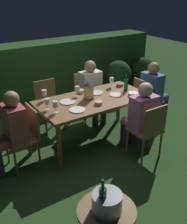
{
  "coord_description": "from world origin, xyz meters",
  "views": [
    {
      "loc": [
        -2.13,
        -3.21,
        2.37
      ],
      "look_at": [
        0.0,
        0.0,
        0.53
      ],
      "focal_mm": 43.09,
      "sensor_mm": 36.0,
      "label": 1
    }
  ],
  "objects": [
    {
      "name": "wine_glass_a",
      "position": [
        -0.76,
        0.03,
        0.88
      ],
      "size": [
        0.08,
        0.08,
        0.17
      ],
      "color": "silver",
      "rests_on": "dining_table"
    },
    {
      "name": "chair_side_left_b",
      "position": [
        0.4,
        -0.83,
        0.49
      ],
      "size": [
        0.42,
        0.4,
        0.87
      ],
      "color": "brown",
      "rests_on": "ground"
    },
    {
      "name": "bowl_salad",
      "position": [
        -0.06,
        -0.22,
        0.79
      ],
      "size": [
        0.12,
        0.12,
        0.05
      ],
      "color": "#BCAD8E",
      "rests_on": "dining_table"
    },
    {
      "name": "bowl_bread",
      "position": [
        0.6,
        -0.24,
        0.79
      ],
      "size": [
        0.16,
        0.16,
        0.05
      ],
      "color": "silver",
      "rests_on": "dining_table"
    },
    {
      "name": "person_in_cream",
      "position": [
        0.4,
        0.64,
        0.64
      ],
      "size": [
        0.38,
        0.47,
        1.15
      ],
      "color": "white",
      "rests_on": "ground"
    },
    {
      "name": "chair_side_right_b",
      "position": [
        0.4,
        0.83,
        0.49
      ],
      "size": [
        0.42,
        0.4,
        0.87
      ],
      "color": "brown",
      "rests_on": "ground"
    },
    {
      "name": "green_bottle_on_table",
      "position": [
        0.64,
        -0.01,
        0.87
      ],
      "size": [
        0.07,
        0.07,
        0.29
      ],
      "color": "#144723",
      "rests_on": "dining_table"
    },
    {
      "name": "bowl_dip",
      "position": [
        -0.04,
        0.33,
        0.79
      ],
      "size": [
        0.12,
        0.12,
        0.05
      ],
      "color": "#BCAD8E",
      "rests_on": "dining_table"
    },
    {
      "name": "ground_plane",
      "position": [
        0.0,
        0.0,
        0.0
      ],
      "size": [
        16.0,
        16.0,
        0.0
      ],
      "primitive_type": "plane",
      "color": "#26471E"
    },
    {
      "name": "ice_bucket",
      "position": [
        -1.09,
        -1.84,
        0.72
      ],
      "size": [
        0.26,
        0.26,
        0.34
      ],
      "color": "#B2B7BF",
      "rests_on": "side_table"
    },
    {
      "name": "hedge_backdrop",
      "position": [
        0.0,
        2.13,
        0.64
      ],
      "size": [
        5.63,
        0.62,
        1.27
      ],
      "primitive_type": "cube",
      "color": "#234C1E",
      "rests_on": "ground"
    },
    {
      "name": "potted_plant_by_hedge",
      "position": [
        1.6,
        1.38,
        0.5
      ],
      "size": [
        0.58,
        0.58,
        0.82
      ],
      "color": "#9E5133",
      "rests_on": "ground"
    },
    {
      "name": "chair_head_near",
      "position": [
        -1.13,
        0.0,
        0.49
      ],
      "size": [
        0.4,
        0.42,
        0.87
      ],
      "color": "brown",
      "rests_on": "ground"
    },
    {
      "name": "bowl_olives",
      "position": [
        0.7,
        0.23,
        0.79
      ],
      "size": [
        0.12,
        0.12,
        0.05
      ],
      "color": "#9E5138",
      "rests_on": "dining_table"
    },
    {
      "name": "dining_table",
      "position": [
        0.0,
        0.0,
        0.7
      ],
      "size": [
        1.76,
        0.89,
        0.76
      ],
      "color": "brown",
      "rests_on": "ground"
    },
    {
      "name": "plate_d",
      "position": [
        -0.4,
        0.1,
        0.77
      ],
      "size": [
        0.24,
        0.24,
        0.01
      ],
      "primitive_type": "cylinder",
      "color": "white",
      "rests_on": "dining_table"
    },
    {
      "name": "wine_glass_b",
      "position": [
        -0.71,
        -0.12,
        0.88
      ],
      "size": [
        0.08,
        0.08,
        0.17
      ],
      "color": "silver",
      "rests_on": "dining_table"
    },
    {
      "name": "plate_c",
      "position": [
        0.17,
        0.17,
        0.77
      ],
      "size": [
        0.22,
        0.22,
        0.01
      ],
      "primitive_type": "cylinder",
      "color": "silver",
      "rests_on": "dining_table"
    },
    {
      "name": "chair_side_right_a",
      "position": [
        -0.4,
        0.83,
        0.49
      ],
      "size": [
        0.42,
        0.4,
        0.87
      ],
      "color": "brown",
      "rests_on": "ground"
    },
    {
      "name": "person_in_rust",
      "position": [
        -1.32,
        0.0,
        0.64
      ],
      "size": [
        0.48,
        0.38,
        1.15
      ],
      "color": "#9E4C47",
      "rests_on": "ground"
    },
    {
      "name": "plate_b",
      "position": [
        -0.42,
        -0.23,
        0.77
      ],
      "size": [
        0.23,
        0.23,
        0.01
      ],
      "primitive_type": "cylinder",
      "color": "white",
      "rests_on": "dining_table"
    },
    {
      "name": "person_in_blue",
      "position": [
        1.32,
        0.0,
        0.64
      ],
      "size": [
        0.48,
        0.38,
        1.15
      ],
      "color": "#426699",
      "rests_on": "ground"
    },
    {
      "name": "chair_head_far",
      "position": [
        1.13,
        0.0,
        0.49
      ],
      "size": [
        0.4,
        0.42,
        0.87
      ],
      "color": "brown",
      "rests_on": "ground"
    },
    {
      "name": "potted_plant_corner",
      "position": [
        2.47,
        1.5,
        0.44
      ],
      "size": [
        0.57,
        0.57,
        0.75
      ],
      "color": "brown",
      "rests_on": "ground"
    },
    {
      "name": "person_in_pink",
      "position": [
        0.4,
        -0.64,
        0.64
      ],
      "size": [
        0.38,
        0.47,
        1.15
      ],
      "color": "#C675A3",
      "rests_on": "ground"
    },
    {
      "name": "plate_a",
      "position": [
        0.38,
        -0.08,
        0.77
      ],
      "size": [
        0.22,
        0.22,
        0.01
      ],
      "primitive_type": "cylinder",
      "color": "white",
      "rests_on": "dining_table"
    },
    {
      "name": "wine_glass_e",
      "position": [
        -0.16,
        0.23,
        0.88
      ],
      "size": [
        0.08,
        0.08,
        0.17
      ],
      "color": "silver",
      "rests_on": "dining_table"
    },
    {
      "name": "lantern_centerpiece",
      "position": [
        -0.06,
        0.04,
        0.91
      ],
      "size": [
        0.15,
        0.15,
        0.27
      ],
      "color": "black",
      "rests_on": "dining_table"
    },
    {
      "name": "wine_glass_c",
      "position": [
        -0.66,
        0.36,
        0.88
      ],
      "size": [
        0.08,
        0.08,
        0.17
      ],
      "color": "silver",
      "rests_on": "dining_table"
    },
    {
      "name": "wine_glass_d",
      "position": [
        0.56,
        0.27,
        0.88
      ],
      "size": [
        0.08,
        0.08,
        0.17
      ],
      "color": "silver",
      "rests_on": "dining_table"
    }
  ]
}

